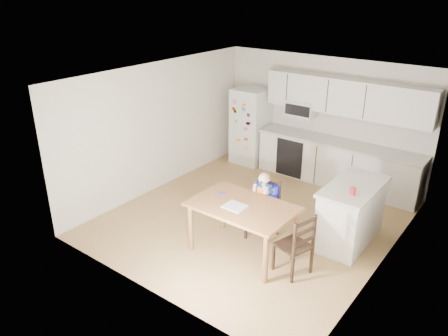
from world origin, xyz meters
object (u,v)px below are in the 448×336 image
dining_table (242,212)px  chair_booster (264,198)px  refrigerator (251,126)px  kitchen_island (351,213)px  red_cup (353,191)px  chair_side (299,242)px

dining_table → chair_booster: 0.62m
refrigerator → dining_table: refrigerator is taller
chair_booster → kitchen_island: bearing=25.3°
red_cup → chair_booster: chair_booster is taller
kitchen_island → chair_booster: (-1.18, -0.69, 0.18)m
dining_table → chair_side: chair_side is taller
red_cup → chair_side: size_ratio=0.12×
red_cup → dining_table: bearing=-142.5°
refrigerator → chair_booster: 3.23m
kitchen_island → chair_booster: chair_booster is taller
kitchen_island → red_cup: red_cup is taller
chair_booster → red_cup: bearing=10.7°
red_cup → chair_booster: bearing=-164.3°
refrigerator → dining_table: 3.73m
chair_side → red_cup: bearing=176.8°
kitchen_island → red_cup: (0.10, -0.33, 0.55)m
refrigerator → chair_booster: bearing=-52.0°
refrigerator → red_cup: refrigerator is taller
red_cup → dining_table: size_ratio=0.07×
kitchen_island → red_cup: bearing=-73.6°
refrigerator → kitchen_island: bearing=-30.3°
dining_table → red_cup: bearing=37.5°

